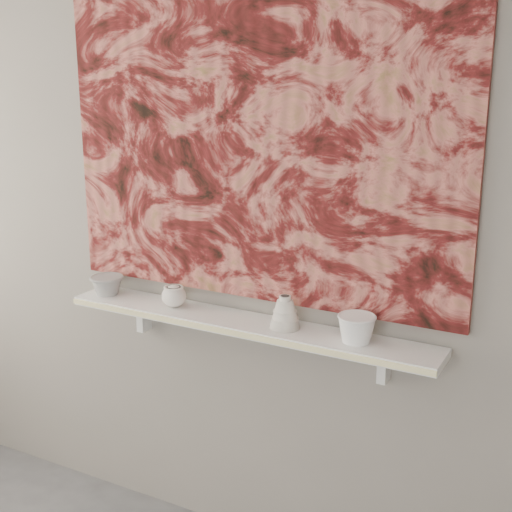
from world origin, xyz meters
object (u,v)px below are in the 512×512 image
Objects in this scene: bell_vessel at (285,312)px; bowl_white at (357,328)px; shelf at (245,324)px; painting at (256,143)px; bowl_grey at (107,285)px; cup_cream at (174,296)px.

bell_vessel is 0.92× the size of bowl_white.
shelf is 12.14× the size of bell_vessel.
bell_vessel is at bearing -27.33° from painting.
bowl_grey is (-0.61, -0.08, -0.57)m from painting.
cup_cream is at bearing -164.89° from painting.
bowl_grey is at bearing 180.00° from bell_vessel.
painting reaches higher than bowl_white.
bowl_white reaches higher than cup_cream.
painting is at bearing 90.00° from shelf.
cup_cream is at bearing 180.00° from bell_vessel.
bell_vessel reaches higher than bowl_grey.
painting is at bearing 168.96° from bowl_white.
cup_cream is 0.45m from bell_vessel.
bowl_grey is 1.45× the size of cup_cream.
bell_vessel is (0.77, 0.00, 0.02)m from bowl_grey.
painting is at bearing 7.50° from bowl_grey.
shelf is at bearing -90.00° from painting.
bowl_grey is at bearing 180.00° from bowl_white.
bowl_grey is 0.31m from cup_cream.
painting is 11.97× the size of bowl_white.
bell_vessel is at bearing 0.00° from cup_cream.
painting reaches higher than bell_vessel.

